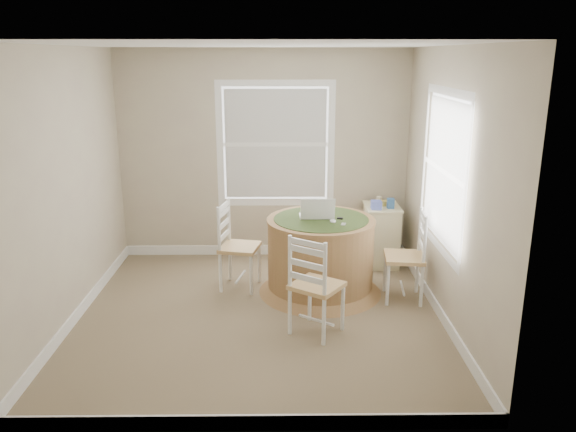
{
  "coord_description": "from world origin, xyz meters",
  "views": [
    {
      "loc": [
        0.23,
        -5.14,
        2.52
      ],
      "look_at": [
        0.29,
        0.45,
        0.91
      ],
      "focal_mm": 35.0,
      "sensor_mm": 36.0,
      "label": 1
    }
  ],
  "objects": [
    {
      "name": "room",
      "position": [
        0.17,
        0.16,
        1.3
      ],
      "size": [
        3.64,
        3.64,
        2.64
      ],
      "color": "#827453",
      "rests_on": "ground"
    },
    {
      "name": "keys",
      "position": [
        0.84,
        0.58,
        0.84
      ],
      "size": [
        0.07,
        0.06,
        0.02
      ],
      "primitive_type": "cube",
      "rotation": [
        0.0,
        0.0,
        -0.24
      ],
      "color": "black",
      "rests_on": "round_table"
    },
    {
      "name": "cup_cream",
      "position": [
        1.43,
        1.55,
        0.79
      ],
      "size": [
        0.07,
        0.07,
        0.09
      ],
      "primitive_type": "cylinder",
      "color": "beige",
      "rests_on": "corner_chest"
    },
    {
      "name": "chair_right",
      "position": [
        1.51,
        0.39,
        0.47
      ],
      "size": [
        0.44,
        0.46,
        0.95
      ],
      "primitive_type": null,
      "rotation": [
        0.0,
        0.0,
        -1.68
      ],
      "color": "white",
      "rests_on": "ground"
    },
    {
      "name": "mouse",
      "position": [
        0.76,
        0.47,
        0.84
      ],
      "size": [
        0.09,
        0.12,
        0.04
      ],
      "primitive_type": "ellipsoid",
      "rotation": [
        0.0,
        0.0,
        -0.24
      ],
      "color": "white",
      "rests_on": "round_table"
    },
    {
      "name": "phone",
      "position": [
        0.86,
        0.38,
        0.83
      ],
      "size": [
        0.07,
        0.1,
        0.02
      ],
      "primitive_type": "cube",
      "rotation": [
        0.0,
        0.0,
        -0.24
      ],
      "color": "#B7BABF",
      "rests_on": "round_table"
    },
    {
      "name": "tissue_box",
      "position": [
        1.35,
        1.31,
        0.79
      ],
      "size": [
        0.12,
        0.12,
        0.1
      ],
      "primitive_type": "cube",
      "rotation": [
        0.0,
        0.0,
        -0.01
      ],
      "color": "#5D6FD6",
      "rests_on": "corner_chest"
    },
    {
      "name": "box_yellow",
      "position": [
        1.49,
        1.46,
        0.77
      ],
      "size": [
        0.15,
        0.1,
        0.06
      ],
      "primitive_type": "cube",
      "rotation": [
        0.0,
        0.0,
        -0.01
      ],
      "color": "gold",
      "rests_on": "corner_chest"
    },
    {
      "name": "box_blue",
      "position": [
        1.53,
        1.34,
        0.8
      ],
      "size": [
        0.08,
        0.08,
        0.12
      ],
      "primitive_type": "cube",
      "rotation": [
        0.0,
        0.0,
        -0.01
      ],
      "color": "#2F5A8F",
      "rests_on": "corner_chest"
    },
    {
      "name": "round_table",
      "position": [
        0.64,
        0.59,
        0.45
      ],
      "size": [
        1.34,
        1.34,
        0.84
      ],
      "rotation": [
        0.0,
        0.0,
        -0.24
      ],
      "color": "#966643",
      "rests_on": "ground"
    },
    {
      "name": "chair_left",
      "position": [
        -0.24,
        0.72,
        0.47
      ],
      "size": [
        0.48,
        0.49,
        0.95
      ],
      "primitive_type": null,
      "rotation": [
        0.0,
        0.0,
        1.37
      ],
      "color": "white",
      "rests_on": "ground"
    },
    {
      "name": "laptop",
      "position": [
        0.6,
        0.64,
        0.87
      ],
      "size": [
        0.37,
        0.33,
        0.25
      ],
      "rotation": [
        0.0,
        0.0,
        3.16
      ],
      "color": "white",
      "rests_on": "round_table"
    },
    {
      "name": "corner_chest",
      "position": [
        1.45,
        1.44,
        0.37
      ],
      "size": [
        0.42,
        0.57,
        0.74
      ],
      "rotation": [
        0.0,
        0.0,
        -0.01
      ],
      "color": "beige",
      "rests_on": "ground"
    },
    {
      "name": "chair_near",
      "position": [
        0.55,
        -0.36,
        0.47
      ],
      "size": [
        0.57,
        0.57,
        0.95
      ],
      "primitive_type": null,
      "rotation": [
        0.0,
        0.0,
        2.53
      ],
      "color": "white",
      "rests_on": "ground"
    }
  ]
}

